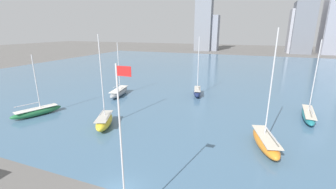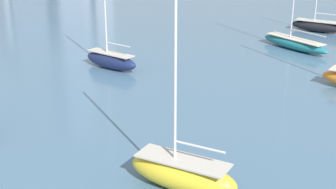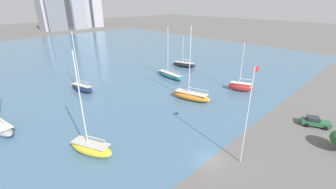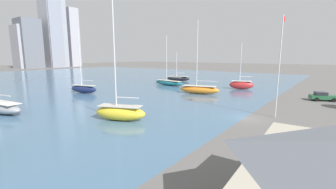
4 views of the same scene
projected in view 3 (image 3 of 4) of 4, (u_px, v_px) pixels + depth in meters
ground_plane at (209, 160)px, 32.18m from camera, size 500.00×500.00×0.00m
harbor_water at (43, 66)px, 77.94m from camera, size 180.00×140.00×0.00m
flag_pole at (248, 115)px, 29.01m from camera, size 1.24×0.14×13.92m
sailboat_yellow at (91, 148)px, 32.86m from camera, size 4.90×7.41×15.49m
sailboat_orange at (191, 96)px, 50.96m from camera, size 4.83×9.47×16.40m
sailboat_teal at (170, 75)px, 65.78m from camera, size 3.04×10.74×14.50m
sailboat_black at (184, 65)px, 76.05m from camera, size 4.83×8.46×10.12m
sailboat_red at (241, 87)px, 55.96m from camera, size 4.08×6.35×12.05m
sailboat_navy at (82, 88)px, 55.47m from camera, size 3.54×7.53×14.57m
parked_pickup_green at (315, 122)px, 40.45m from camera, size 3.61×5.00×1.74m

